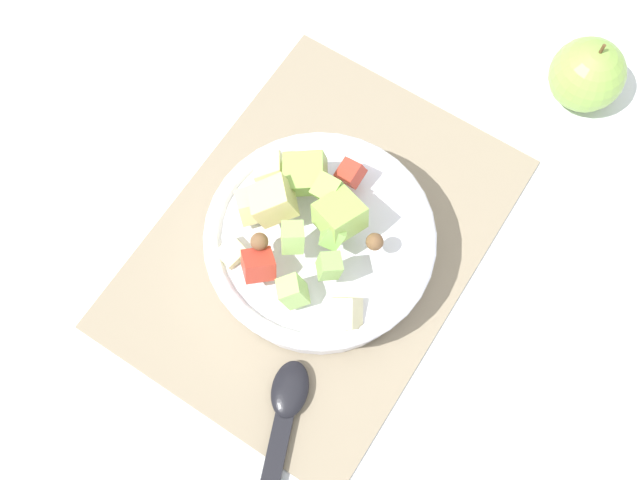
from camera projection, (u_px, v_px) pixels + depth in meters
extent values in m
plane|color=silver|center=(317.00, 242.00, 0.78)|extent=(2.40, 2.40, 0.00)
cube|color=gray|center=(317.00, 241.00, 0.78)|extent=(0.42, 0.31, 0.01)
cylinder|color=white|center=(320.00, 246.00, 0.75)|extent=(0.21, 0.21, 0.05)
torus|color=white|center=(320.00, 236.00, 0.72)|extent=(0.23, 0.23, 0.02)
cube|color=beige|center=(272.00, 173.00, 0.72)|extent=(0.04, 0.05, 0.04)
cube|color=#E5D684|center=(273.00, 201.00, 0.69)|extent=(0.05, 0.06, 0.05)
cube|color=#A3CC6B|center=(293.00, 291.00, 0.68)|extent=(0.03, 0.04, 0.04)
cube|color=beige|center=(251.00, 205.00, 0.71)|extent=(0.04, 0.05, 0.03)
cube|color=#93C160|center=(329.00, 266.00, 0.67)|extent=(0.03, 0.03, 0.03)
cube|color=#9EC656|center=(342.00, 213.00, 0.68)|extent=(0.05, 0.05, 0.04)
cube|color=#BC3828|center=(258.00, 265.00, 0.68)|extent=(0.04, 0.04, 0.03)
sphere|color=brown|center=(376.00, 239.00, 0.69)|extent=(0.02, 0.03, 0.02)
cube|color=#A3CC6B|center=(295.00, 239.00, 0.67)|extent=(0.03, 0.03, 0.03)
cube|color=beige|center=(345.00, 313.00, 0.69)|extent=(0.04, 0.04, 0.04)
cube|color=#8CB74C|center=(322.00, 186.00, 0.69)|extent=(0.03, 0.02, 0.02)
cube|color=#BC3828|center=(350.00, 173.00, 0.72)|extent=(0.03, 0.03, 0.03)
cube|color=#93C160|center=(333.00, 234.00, 0.68)|extent=(0.03, 0.03, 0.03)
cube|color=#8CB74C|center=(305.00, 174.00, 0.71)|extent=(0.06, 0.05, 0.04)
cube|color=beige|center=(233.00, 253.00, 0.71)|extent=(0.03, 0.03, 0.02)
sphere|color=brown|center=(259.00, 242.00, 0.68)|extent=(0.02, 0.02, 0.02)
ellipsoid|color=black|center=(290.00, 389.00, 0.71)|extent=(0.07, 0.05, 0.01)
sphere|color=#8CB74C|center=(587.00, 75.00, 0.81)|extent=(0.08, 0.08, 0.08)
cylinder|color=brown|center=(602.00, 49.00, 0.76)|extent=(0.00, 0.00, 0.01)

